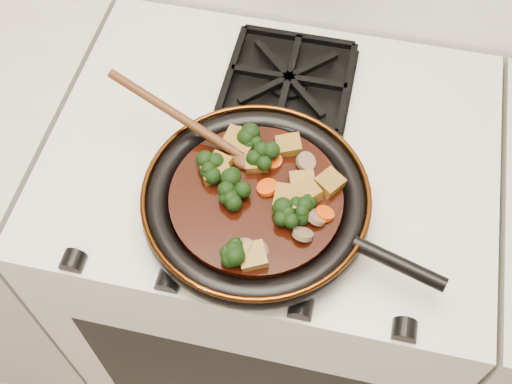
# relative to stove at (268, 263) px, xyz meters

# --- Properties ---
(stove) EXTENTS (0.76, 0.60, 0.90)m
(stove) POSITION_rel_stove_xyz_m (0.00, 0.00, 0.00)
(stove) COLOR beige
(stove) RESTS_ON ground
(burner_grate_front) EXTENTS (0.23, 0.23, 0.03)m
(burner_grate_front) POSITION_rel_stove_xyz_m (0.00, -0.14, 0.46)
(burner_grate_front) COLOR black
(burner_grate_front) RESTS_ON stove
(burner_grate_back) EXTENTS (0.23, 0.23, 0.03)m
(burner_grate_back) POSITION_rel_stove_xyz_m (0.00, 0.14, 0.46)
(burner_grate_back) COLOR black
(burner_grate_back) RESTS_ON stove
(skillet) EXTENTS (0.47, 0.35, 0.05)m
(skillet) POSITION_rel_stove_xyz_m (0.00, -0.14, 0.49)
(skillet) COLOR black
(skillet) RESTS_ON burner_grate_front
(braising_sauce) EXTENTS (0.26, 0.26, 0.02)m
(braising_sauce) POSITION_rel_stove_xyz_m (0.00, -0.14, 0.50)
(braising_sauce) COLOR black
(braising_sauce) RESTS_ON skillet
(tofu_cube_0) EXTENTS (0.04, 0.04, 0.02)m
(tofu_cube_0) POSITION_rel_stove_xyz_m (-0.01, -0.08, 0.52)
(tofu_cube_0) COLOR brown
(tofu_cube_0) RESTS_ON braising_sauce
(tofu_cube_1) EXTENTS (0.04, 0.05, 0.02)m
(tofu_cube_1) POSITION_rel_stove_xyz_m (-0.07, -0.10, 0.52)
(tofu_cube_1) COLOR brown
(tofu_cube_1) RESTS_ON braising_sauce
(tofu_cube_2) EXTENTS (0.05, 0.05, 0.02)m
(tofu_cube_2) POSITION_rel_stove_xyz_m (-0.04, -0.05, 0.52)
(tofu_cube_2) COLOR brown
(tofu_cube_2) RESTS_ON braising_sauce
(tofu_cube_3) EXTENTS (0.06, 0.06, 0.03)m
(tofu_cube_3) POSITION_rel_stove_xyz_m (0.07, -0.12, 0.52)
(tofu_cube_3) COLOR brown
(tofu_cube_3) RESTS_ON braising_sauce
(tofu_cube_4) EXTENTS (0.06, 0.05, 0.02)m
(tofu_cube_4) POSITION_rel_stove_xyz_m (-0.07, -0.11, 0.52)
(tofu_cube_4) COLOR brown
(tofu_cube_4) RESTS_ON braising_sauce
(tofu_cube_5) EXTENTS (0.05, 0.05, 0.03)m
(tofu_cube_5) POSITION_rel_stove_xyz_m (0.02, -0.24, 0.52)
(tofu_cube_5) COLOR brown
(tofu_cube_5) RESTS_ON braising_sauce
(tofu_cube_6) EXTENTS (0.05, 0.05, 0.03)m
(tofu_cube_6) POSITION_rel_stove_xyz_m (0.11, -0.10, 0.52)
(tofu_cube_6) COLOR brown
(tofu_cube_6) RESTS_ON braising_sauce
(tofu_cube_7) EXTENTS (0.05, 0.04, 0.02)m
(tofu_cube_7) POSITION_rel_stove_xyz_m (0.07, -0.10, 0.52)
(tofu_cube_7) COLOR brown
(tofu_cube_7) RESTS_ON braising_sauce
(tofu_cube_8) EXTENTS (0.04, 0.05, 0.03)m
(tofu_cube_8) POSITION_rel_stove_xyz_m (0.05, -0.14, 0.52)
(tofu_cube_8) COLOR brown
(tofu_cube_8) RESTS_ON braising_sauce
(tofu_cube_9) EXTENTS (0.05, 0.04, 0.03)m
(tofu_cube_9) POSITION_rel_stove_xyz_m (-0.05, -0.05, 0.52)
(tofu_cube_9) COLOR brown
(tofu_cube_9) RESTS_ON braising_sauce
(tofu_cube_10) EXTENTS (0.05, 0.05, 0.03)m
(tofu_cube_10) POSITION_rel_stove_xyz_m (0.03, -0.04, 0.52)
(tofu_cube_10) COLOR brown
(tofu_cube_10) RESTS_ON braising_sauce
(broccoli_floret_0) EXTENTS (0.07, 0.07, 0.05)m
(broccoli_floret_0) POSITION_rel_stove_xyz_m (-0.02, -0.04, 0.52)
(broccoli_floret_0) COLOR black
(broccoli_floret_0) RESTS_ON braising_sauce
(broccoli_floret_1) EXTENTS (0.08, 0.09, 0.07)m
(broccoli_floret_1) POSITION_rel_stove_xyz_m (-0.08, -0.12, 0.52)
(broccoli_floret_1) COLOR black
(broccoli_floret_1) RESTS_ON braising_sauce
(broccoli_floret_2) EXTENTS (0.07, 0.07, 0.06)m
(broccoli_floret_2) POSITION_rel_stove_xyz_m (-0.00, -0.08, 0.52)
(broccoli_floret_2) COLOR black
(broccoli_floret_2) RESTS_ON braising_sauce
(broccoli_floret_3) EXTENTS (0.08, 0.09, 0.07)m
(broccoli_floret_3) POSITION_rel_stove_xyz_m (0.05, -0.17, 0.52)
(broccoli_floret_3) COLOR black
(broccoli_floret_3) RESTS_ON braising_sauce
(broccoli_floret_4) EXTENTS (0.08, 0.09, 0.07)m
(broccoli_floret_4) POSITION_rel_stove_xyz_m (-0.03, -0.13, 0.52)
(broccoli_floret_4) COLOR black
(broccoli_floret_4) RESTS_ON braising_sauce
(broccoli_floret_5) EXTENTS (0.06, 0.07, 0.06)m
(broccoli_floret_5) POSITION_rel_stove_xyz_m (-0.00, -0.24, 0.52)
(broccoli_floret_5) COLOR black
(broccoli_floret_5) RESTS_ON braising_sauce
(broccoli_floret_6) EXTENTS (0.08, 0.08, 0.06)m
(broccoli_floret_6) POSITION_rel_stove_xyz_m (-0.03, -0.16, 0.52)
(broccoli_floret_6) COLOR black
(broccoli_floret_6) RESTS_ON braising_sauce
(broccoli_floret_7) EXTENTS (0.07, 0.07, 0.05)m
(broccoli_floret_7) POSITION_rel_stove_xyz_m (0.07, -0.15, 0.52)
(broccoli_floret_7) COLOR black
(broccoli_floret_7) RESTS_ON braising_sauce
(carrot_coin_0) EXTENTS (0.03, 0.03, 0.01)m
(carrot_coin_0) POSITION_rel_stove_xyz_m (0.01, -0.07, 0.51)
(carrot_coin_0) COLOR #C43705
(carrot_coin_0) RESTS_ON braising_sauce
(carrot_coin_1) EXTENTS (0.03, 0.03, 0.02)m
(carrot_coin_1) POSITION_rel_stove_xyz_m (0.11, -0.15, 0.51)
(carrot_coin_1) COLOR #C43705
(carrot_coin_1) RESTS_ON braising_sauce
(carrot_coin_2) EXTENTS (0.03, 0.03, 0.01)m
(carrot_coin_2) POSITION_rel_stove_xyz_m (-0.03, -0.07, 0.51)
(carrot_coin_2) COLOR #C43705
(carrot_coin_2) RESTS_ON braising_sauce
(carrot_coin_3) EXTENTS (0.03, 0.03, 0.02)m
(carrot_coin_3) POSITION_rel_stove_xyz_m (0.02, -0.12, 0.51)
(carrot_coin_3) COLOR #C43705
(carrot_coin_3) RESTS_ON braising_sauce
(carrot_coin_4) EXTENTS (0.03, 0.03, 0.02)m
(carrot_coin_4) POSITION_rel_stove_xyz_m (0.06, -0.11, 0.51)
(carrot_coin_4) COLOR #C43705
(carrot_coin_4) RESTS_ON braising_sauce
(mushroom_slice_0) EXTENTS (0.04, 0.04, 0.02)m
(mushroom_slice_0) POSITION_rel_stove_xyz_m (0.06, -0.06, 0.52)
(mushroom_slice_0) COLOR brown
(mushroom_slice_0) RESTS_ON braising_sauce
(mushroom_slice_1) EXTENTS (0.04, 0.04, 0.03)m
(mushroom_slice_1) POSITION_rel_stove_xyz_m (0.10, -0.16, 0.52)
(mushroom_slice_1) COLOR brown
(mushroom_slice_1) RESTS_ON braising_sauce
(mushroom_slice_2) EXTENTS (0.04, 0.04, 0.03)m
(mushroom_slice_2) POSITION_rel_stove_xyz_m (0.01, -0.23, 0.52)
(mushroom_slice_2) COLOR brown
(mushroom_slice_2) RESTS_ON braising_sauce
(mushroom_slice_3) EXTENTS (0.04, 0.04, 0.02)m
(mushroom_slice_3) POSITION_rel_stove_xyz_m (0.08, -0.19, 0.52)
(mushroom_slice_3) COLOR brown
(mushroom_slice_3) RESTS_ON braising_sauce
(mushroom_slice_4) EXTENTS (0.04, 0.04, 0.03)m
(mushroom_slice_4) POSITION_rel_stove_xyz_m (0.03, -0.23, 0.52)
(mushroom_slice_4) COLOR brown
(mushroom_slice_4) RESTS_ON braising_sauce
(wooden_spoon) EXTENTS (0.16, 0.07, 0.26)m
(wooden_spoon) POSITION_rel_stove_xyz_m (-0.10, -0.06, 0.53)
(wooden_spoon) COLOR #43220E
(wooden_spoon) RESTS_ON braising_sauce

